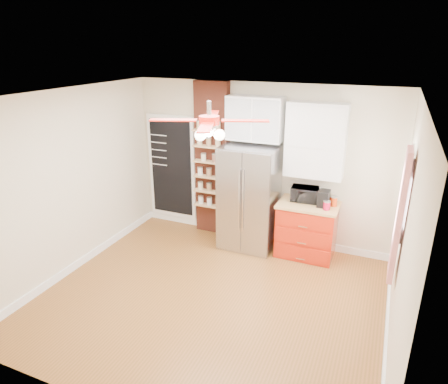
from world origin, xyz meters
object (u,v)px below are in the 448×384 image
at_px(coffee_maker, 324,198).
at_px(pantry_jar_oats, 204,157).
at_px(fridge, 249,198).
at_px(ceiling_fan, 209,121).
at_px(canister_left, 327,206).
at_px(toaster_oven, 305,194).
at_px(red_cabinet, 306,229).

relative_size(coffee_maker, pantry_jar_oats, 2.07).
height_order(fridge, ceiling_fan, ceiling_fan).
bearing_deg(pantry_jar_oats, fridge, -8.15).
xyz_separation_m(fridge, canister_left, (1.27, -0.08, 0.09)).
bearing_deg(canister_left, fridge, 176.38).
bearing_deg(coffee_maker, toaster_oven, 164.58).
bearing_deg(canister_left, coffee_maker, 119.87).
distance_m(ceiling_fan, coffee_maker, 2.46).
distance_m(red_cabinet, canister_left, 0.61).
bearing_deg(toaster_oven, ceiling_fan, -119.63).
height_order(fridge, pantry_jar_oats, fridge).
bearing_deg(red_cabinet, fridge, -177.05).
height_order(fridge, toaster_oven, fridge).
relative_size(toaster_oven, coffee_maker, 1.66).
height_order(canister_left, pantry_jar_oats, pantry_jar_oats).
relative_size(canister_left, pantry_jar_oats, 1.02).
height_order(fridge, canister_left, fridge).
bearing_deg(pantry_jar_oats, red_cabinet, -2.38).
height_order(ceiling_fan, canister_left, ceiling_fan).
relative_size(ceiling_fan, toaster_oven, 3.32).
height_order(coffee_maker, canister_left, coffee_maker).
xyz_separation_m(red_cabinet, coffee_maker, (0.23, -0.01, 0.57)).
bearing_deg(ceiling_fan, coffee_maker, 55.57).
distance_m(toaster_oven, canister_left, 0.45).
relative_size(fridge, toaster_oven, 4.15).
xyz_separation_m(coffee_maker, canister_left, (0.07, -0.12, -0.06)).
bearing_deg(fridge, red_cabinet, 2.95).
relative_size(fridge, canister_left, 13.97).
height_order(toaster_oven, canister_left, toaster_oven).
xyz_separation_m(toaster_oven, coffee_maker, (0.32, -0.10, 0.01)).
bearing_deg(ceiling_fan, red_cabinet, 61.29).
relative_size(fridge, ceiling_fan, 1.25).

